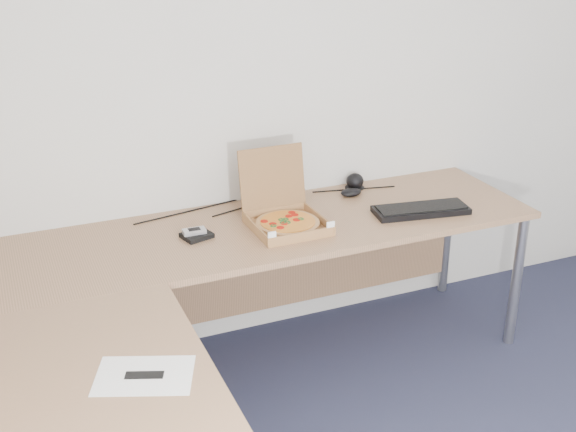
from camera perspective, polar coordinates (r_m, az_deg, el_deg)
name	(u,v)px	position (r m, az deg, el deg)	size (l,w,h in m)	color
desk	(230,288)	(2.89, -4.49, -5.51)	(2.50, 2.20, 0.73)	#9E724F
pizza_box	(286,219)	(3.31, -0.16, -0.22)	(0.32, 0.37, 0.32)	#9F6D3F
drinking_glass	(277,191)	(3.58, -0.84, 1.95)	(0.07, 0.07, 0.12)	white
keyboard	(421,210)	(3.53, 10.19, 0.45)	(0.45, 0.16, 0.03)	black
mouse	(351,192)	(3.68, 4.87, 1.83)	(0.11, 0.07, 0.04)	black
wallet	(197,235)	(3.24, -7.04, -1.49)	(0.12, 0.10, 0.02)	black
phone	(194,231)	(3.24, -7.23, -1.18)	(0.10, 0.05, 0.02)	#B2B5BA
paper_sheet	(144,375)	(2.38, -11.00, -11.95)	(0.30, 0.21, 0.00)	white
dome_speaker	(355,180)	(3.78, 5.18, 2.76)	(0.10, 0.10, 0.08)	black
cable_bundle	(263,202)	(3.60, -1.91, 1.12)	(0.65, 0.04, 0.01)	black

